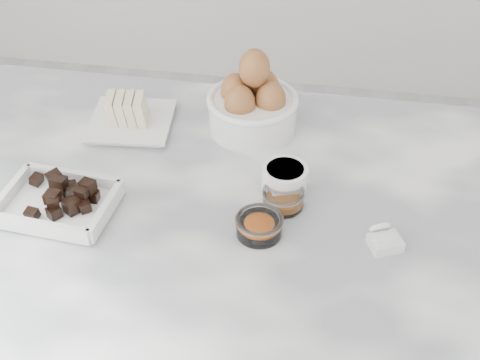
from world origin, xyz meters
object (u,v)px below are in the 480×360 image
Objects in this scene: sugar_ramekin at (285,178)px; honey_bowl at (283,198)px; butter_plate at (129,115)px; vanilla_spoon at (283,190)px; zest_bowl at (259,225)px; egg_bowl at (253,104)px; chocolate_dish at (57,201)px; salt_spoon at (384,239)px.

sugar_ramekin reaches higher than honey_bowl.
vanilla_spoon is at bearing -26.47° from butter_plate.
butter_plate reaches higher than zest_bowl.
egg_bowl is (0.25, 0.03, 0.03)m from butter_plate.
zest_bowl is at bearing -103.03° from sugar_ramekin.
zest_bowl is at bearing -104.51° from vanilla_spoon.
sugar_ramekin reaches higher than vanilla_spoon.
honey_bowl is 0.94× the size of zest_bowl.
chocolate_dish is 0.42m from egg_bowl.
vanilla_spoon is at bearing 75.49° from zest_bowl.
egg_bowl is at bearing 115.32° from sugar_ramekin.
salt_spoon is at bearing -21.32° from honey_bowl.
honey_bowl is at bearing 68.37° from zest_bowl.
salt_spoon is (0.18, -0.11, -0.01)m from sugar_ramekin.
sugar_ramekin is 0.21m from salt_spoon.
egg_bowl is 2.49× the size of salt_spoon.
sugar_ramekin reaches higher than zest_bowl.
chocolate_dish is 0.39m from vanilla_spoon.
sugar_ramekin reaches higher than salt_spoon.
butter_plate is at bearing 153.53° from vanilla_spoon.
butter_plate reaches higher than sugar_ramekin.
chocolate_dish is at bearing -99.19° from butter_plate.
chocolate_dish is at bearing -168.24° from honey_bowl.
zest_bowl is at bearing -41.37° from butter_plate.
chocolate_dish is 0.35m from zest_bowl.
honey_bowl is at bearing -86.15° from sugar_ramekin.
chocolate_dish reaches higher than salt_spoon.
salt_spoon reaches higher than vanilla_spoon.
chocolate_dish is 2.51× the size of zest_bowl.
vanilla_spoon is at bearing -92.89° from sugar_ramekin.
butter_plate reaches higher than honey_bowl.
salt_spoon is (0.20, 0.01, -0.01)m from zest_bowl.
vanilla_spoon is at bearing 151.91° from salt_spoon.
butter_plate is at bearing 152.96° from salt_spoon.
butter_plate is 2.21× the size of zest_bowl.
honey_bowl is at bearing 158.68° from salt_spoon.
honey_bowl is (0.09, -0.22, -0.04)m from egg_bowl.
egg_bowl is 0.39m from salt_spoon.
egg_bowl is at bearing 101.06° from zest_bowl.
honey_bowl is at bearing 11.76° from chocolate_dish.
vanilla_spoon is at bearing 15.72° from chocolate_dish.
sugar_ramekin is (0.33, -0.15, 0.00)m from butter_plate.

